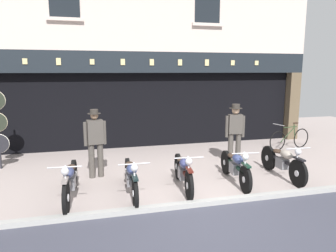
% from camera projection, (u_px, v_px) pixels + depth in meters
% --- Properties ---
extents(ground, '(23.74, 22.00, 0.18)m').
position_uv_depth(ground, '(223.00, 233.00, 5.28)').
color(ground, '#A59591').
extents(shop_facade, '(12.04, 4.42, 6.72)m').
position_uv_depth(shop_facade, '(142.00, 93.00, 12.57)').
color(shop_facade, black).
rests_on(shop_facade, ground).
extents(motorcycle_left, '(0.62, 2.06, 0.93)m').
position_uv_depth(motorcycle_left, '(70.00, 180.00, 6.48)').
color(motorcycle_left, black).
rests_on(motorcycle_left, ground).
extents(motorcycle_center_left, '(0.62, 2.05, 0.90)m').
position_uv_depth(motorcycle_center_left, '(131.00, 177.00, 6.76)').
color(motorcycle_center_left, black).
rests_on(motorcycle_center_left, ground).
extents(motorcycle_center, '(0.62, 1.98, 0.91)m').
position_uv_depth(motorcycle_center, '(183.00, 171.00, 7.10)').
color(motorcycle_center, black).
rests_on(motorcycle_center, ground).
extents(motorcycle_center_right, '(0.62, 1.95, 0.91)m').
position_uv_depth(motorcycle_center_right, '(235.00, 166.00, 7.49)').
color(motorcycle_center_right, black).
rests_on(motorcycle_center_right, ground).
extents(motorcycle_right, '(0.62, 1.98, 0.92)m').
position_uv_depth(motorcycle_right, '(283.00, 161.00, 7.84)').
color(motorcycle_right, black).
rests_on(motorcycle_right, ground).
extents(salesman_left, '(0.55, 0.32, 1.73)m').
position_uv_depth(salesman_left, '(95.00, 140.00, 7.81)').
color(salesman_left, '#47423D').
rests_on(salesman_left, ground).
extents(shopkeeper_center, '(0.55, 0.37, 1.74)m').
position_uv_depth(shopkeeper_center, '(235.00, 130.00, 8.97)').
color(shopkeeper_center, '#47423D').
rests_on(shopkeeper_center, ground).
extents(advert_board_near, '(0.75, 0.03, 1.00)m').
position_uv_depth(advert_board_near, '(217.00, 95.00, 11.68)').
color(advert_board_near, silver).
extents(leaning_bicycle, '(1.76, 0.54, 0.93)m').
position_uv_depth(leaning_bicycle, '(290.00, 138.00, 10.81)').
color(leaning_bicycle, black).
rests_on(leaning_bicycle, ground).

